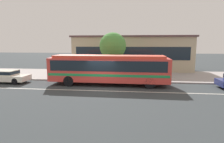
{
  "coord_description": "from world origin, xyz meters",
  "views": [
    {
      "loc": [
        2.85,
        -16.34,
        4.07
      ],
      "look_at": [
        0.84,
        1.82,
        1.3
      ],
      "focal_mm": 30.19,
      "sensor_mm": 36.0,
      "label": 1
    }
  ],
  "objects_px": {
    "pedestrian_waiting_near_sign": "(92,69)",
    "street_tree_near_stop": "(113,46)",
    "pedestrian_walking_along_curb": "(92,69)",
    "sedan_behind_bus": "(5,76)",
    "pedestrian_standing_by_tree": "(74,69)",
    "transit_bus": "(109,68)"
  },
  "relations": [
    {
      "from": "pedestrian_standing_by_tree",
      "to": "street_tree_near_stop",
      "type": "xyz_separation_m",
      "value": [
        4.41,
        0.96,
        2.65
      ]
    },
    {
      "from": "pedestrian_waiting_near_sign",
      "to": "pedestrian_walking_along_curb",
      "type": "height_order",
      "value": "pedestrian_walking_along_curb"
    },
    {
      "from": "sedan_behind_bus",
      "to": "street_tree_near_stop",
      "type": "height_order",
      "value": "street_tree_near_stop"
    },
    {
      "from": "sedan_behind_bus",
      "to": "pedestrian_standing_by_tree",
      "type": "distance_m",
      "value": 7.21
    },
    {
      "from": "transit_bus",
      "to": "pedestrian_standing_by_tree",
      "type": "distance_m",
      "value": 5.53
    },
    {
      "from": "pedestrian_standing_by_tree",
      "to": "street_tree_near_stop",
      "type": "distance_m",
      "value": 5.23
    },
    {
      "from": "sedan_behind_bus",
      "to": "pedestrian_waiting_near_sign",
      "type": "distance_m",
      "value": 9.16
    },
    {
      "from": "pedestrian_waiting_near_sign",
      "to": "street_tree_near_stop",
      "type": "bearing_deg",
      "value": 20.49
    },
    {
      "from": "sedan_behind_bus",
      "to": "pedestrian_waiting_near_sign",
      "type": "height_order",
      "value": "pedestrian_waiting_near_sign"
    },
    {
      "from": "pedestrian_walking_along_curb",
      "to": "street_tree_near_stop",
      "type": "relative_size",
      "value": 0.33
    },
    {
      "from": "transit_bus",
      "to": "street_tree_near_stop",
      "type": "distance_m",
      "value": 4.64
    },
    {
      "from": "pedestrian_walking_along_curb",
      "to": "pedestrian_waiting_near_sign",
      "type": "bearing_deg",
      "value": 94.66
    },
    {
      "from": "pedestrian_walking_along_curb",
      "to": "transit_bus",
      "type": "bearing_deg",
      "value": -52.34
    },
    {
      "from": "sedan_behind_bus",
      "to": "pedestrian_walking_along_curb",
      "type": "height_order",
      "value": "pedestrian_walking_along_curb"
    },
    {
      "from": "street_tree_near_stop",
      "to": "pedestrian_standing_by_tree",
      "type": "bearing_deg",
      "value": -167.67
    },
    {
      "from": "pedestrian_walking_along_curb",
      "to": "sedan_behind_bus",
      "type": "bearing_deg",
      "value": -159.53
    },
    {
      "from": "pedestrian_walking_along_curb",
      "to": "street_tree_near_stop",
      "type": "height_order",
      "value": "street_tree_near_stop"
    },
    {
      "from": "pedestrian_waiting_near_sign",
      "to": "street_tree_near_stop",
      "type": "distance_m",
      "value": 3.58
    },
    {
      "from": "pedestrian_waiting_near_sign",
      "to": "pedestrian_standing_by_tree",
      "type": "relative_size",
      "value": 1.03
    },
    {
      "from": "pedestrian_standing_by_tree",
      "to": "street_tree_near_stop",
      "type": "bearing_deg",
      "value": 12.33
    },
    {
      "from": "transit_bus",
      "to": "sedan_behind_bus",
      "type": "bearing_deg",
      "value": -179.27
    },
    {
      "from": "transit_bus",
      "to": "pedestrian_standing_by_tree",
      "type": "bearing_deg",
      "value": 144.37
    }
  ]
}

